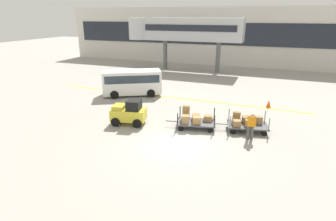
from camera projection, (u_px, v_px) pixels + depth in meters
name	position (u px, v px, depth m)	size (l,w,h in m)	color
ground_plane	(177.00, 145.00, 14.46)	(120.00, 120.00, 0.00)	#9E9B91
apron_lead_line	(172.00, 97.00, 22.77)	(21.43, 0.20, 0.01)	yellow
terminal_building	(243.00, 37.00, 36.08)	(51.38, 2.51, 7.52)	beige
jet_bridge	(178.00, 30.00, 32.87)	(14.20, 3.00, 6.17)	#B7B7BC
baggage_tug	(129.00, 113.00, 17.00)	(2.29, 1.61, 1.58)	gold
baggage_cart_lead	(194.00, 119.00, 16.54)	(3.09, 1.86, 1.25)	#4C4C4F
baggage_cart_middle	(246.00, 122.00, 16.12)	(3.09, 1.86, 1.10)	#4C4C4F
baggage_handler	(251.00, 125.00, 14.78)	(0.50, 0.52, 1.56)	#4C4C4C
shuttle_van	(132.00, 81.00, 23.08)	(5.11, 4.03, 2.10)	white
safety_cone_near	(269.00, 104.00, 20.23)	(0.36, 0.36, 0.55)	#EA590F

